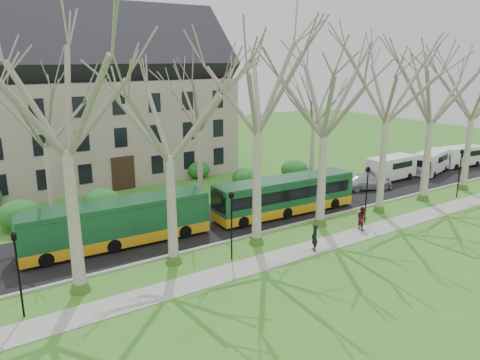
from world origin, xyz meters
name	(u,v)px	position (x,y,z in m)	size (l,w,h in m)	color
ground	(295,235)	(0.00, 0.00, 0.00)	(120.00, 120.00, 0.00)	#3C7A22
sidewalk	(320,246)	(0.00, -2.50, 0.03)	(70.00, 2.00, 0.06)	gray
road	(251,213)	(0.00, 5.50, 0.03)	(80.00, 8.00, 0.06)	black
curb	(282,228)	(0.00, 1.50, 0.07)	(80.00, 0.25, 0.14)	#A5A39E
building	(98,99)	(-6.00, 24.00, 8.07)	(26.50, 12.20, 16.00)	gray
tree_row_verge	(296,137)	(0.00, 0.30, 7.00)	(49.00, 7.00, 14.00)	gray
tree_row_far	(202,132)	(-1.33, 11.00, 6.00)	(33.00, 7.00, 12.00)	gray
lamp_row	(306,204)	(0.00, -1.00, 2.57)	(36.22, 0.22, 4.30)	black
hedges	(154,187)	(-4.67, 14.00, 1.00)	(30.60, 8.60, 2.00)	#19591D
bus_lead	(117,223)	(-11.13, 5.06, 1.61)	(12.38, 2.58, 3.09)	#154B29
bus_follow	(285,195)	(2.23, 3.99, 1.56)	(12.02, 2.50, 3.00)	#154B29
sedan	(366,181)	(13.17, 5.29, 0.80)	(2.06, 5.07, 1.47)	silver
van_a	(391,169)	(17.66, 6.10, 1.28)	(5.57, 2.03, 2.43)	white
van_b	(432,162)	(23.64, 5.60, 1.26)	(5.52, 2.01, 2.41)	white
van_c	(461,157)	(29.26, 5.74, 1.22)	(5.31, 1.93, 2.32)	white
pedestrian_a	(314,238)	(-0.84, -2.86, 0.92)	(0.63, 0.41, 1.72)	black
pedestrian_b	(362,218)	(4.59, -1.95, 0.93)	(0.84, 0.66, 1.74)	#591423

